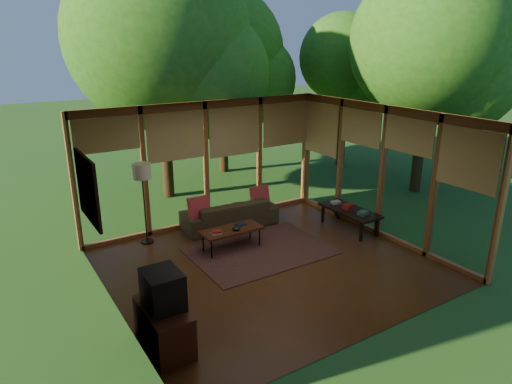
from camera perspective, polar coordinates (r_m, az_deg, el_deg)
floor at (r=8.41m, az=1.68°, el=-9.13°), size 5.50×5.50×0.00m
ceiling at (r=7.56m, az=1.87°, el=9.36°), size 5.50×5.50×0.00m
wall_left at (r=6.83m, az=-17.81°, el=-4.30°), size 0.04×5.00×2.70m
wall_front at (r=6.12m, az=15.03°, el=-6.73°), size 5.50×0.04×2.70m
window_wall_back at (r=9.97m, az=-6.28°, el=3.51°), size 5.50×0.12×2.70m
window_wall_right at (r=9.63m, az=15.51°, el=2.42°), size 0.12×5.00×2.70m
exterior_lawn at (r=19.10m, az=8.34°, el=6.36°), size 40.00×40.00×0.00m
tree_nw at (r=11.70m, az=-12.08°, el=18.33°), size 4.44×4.44×6.19m
tree_ne at (r=13.98m, az=-4.55°, el=17.05°), size 3.75×3.75×5.47m
tree_se at (r=12.57m, az=20.77°, el=17.07°), size 3.88×3.88×5.80m
tree_far at (r=14.87m, az=10.75°, el=16.15°), size 2.68×2.68×4.76m
rug at (r=8.94m, az=0.56°, el=-7.34°), size 2.63×1.86×0.01m
sofa at (r=9.99m, az=-3.32°, el=-2.71°), size 2.11×0.97×0.60m
pillow_left at (r=9.53m, az=-7.16°, el=-1.95°), size 0.44×0.24×0.46m
pillow_right at (r=10.21m, az=0.46°, el=-0.47°), size 0.42×0.22×0.44m
ct_book_lower at (r=8.67m, az=-4.94°, el=-5.11°), size 0.21×0.17×0.03m
ct_book_upper at (r=8.66m, az=-4.95°, el=-4.92°), size 0.21×0.18×0.03m
ct_book_side at (r=9.04m, az=-1.94°, el=-4.04°), size 0.21×0.16×0.03m
ct_bowl at (r=8.79m, az=-2.48°, el=-4.56°), size 0.16×0.16×0.07m
media_cabinet at (r=6.38m, az=-11.44°, el=-16.18°), size 0.50×1.00×0.60m
television at (r=6.09m, az=-11.59°, el=-11.85°), size 0.45×0.55×0.50m
console_book_a at (r=9.70m, az=13.28°, el=-2.60°), size 0.25×0.20×0.08m
console_book_b at (r=10.00m, az=11.47°, el=-1.78°), size 0.25×0.20×0.10m
console_book_c at (r=10.28m, az=9.94°, el=-1.26°), size 0.21×0.16×0.05m
floor_lamp at (r=9.10m, az=-14.06°, el=1.99°), size 0.36×0.36×1.65m
coffee_table at (r=8.88m, az=-3.08°, el=-4.83°), size 1.20×0.50×0.43m
side_console at (r=10.00m, az=11.63°, el=-2.38°), size 0.60×1.40×0.46m
wall_painting at (r=8.07m, az=-20.29°, el=0.39°), size 0.06×1.35×1.15m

